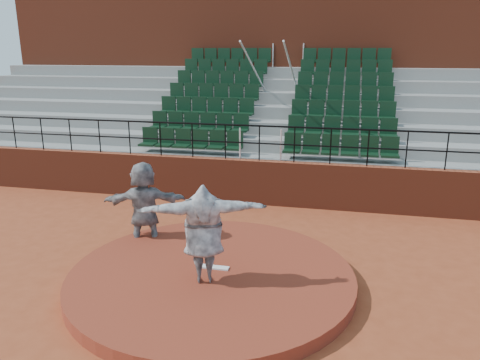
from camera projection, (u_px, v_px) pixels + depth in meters
name	position (u px, v px, depth m)	size (l,w,h in m)	color
ground	(212.00, 283.00, 9.10)	(90.00, 90.00, 0.00)	#974022
pitchers_mound	(212.00, 277.00, 9.06)	(5.50, 5.50, 0.25)	maroon
pitching_rubber	(214.00, 267.00, 9.17)	(0.60, 0.15, 0.03)	white
boundary_wall	(259.00, 182.00, 13.62)	(24.00, 0.30, 1.30)	maroon
wall_railing	(259.00, 135.00, 13.24)	(24.04, 0.05, 1.03)	black
seating_deck	(278.00, 134.00, 16.83)	(24.00, 5.97, 4.63)	gray
press_box_facade	(292.00, 69.00, 19.97)	(24.00, 3.00, 7.10)	maroon
pitcher	(203.00, 233.00, 8.45)	(2.28, 0.62, 1.85)	black
fielder	(144.00, 205.00, 10.57)	(1.85, 0.59, 2.00)	black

